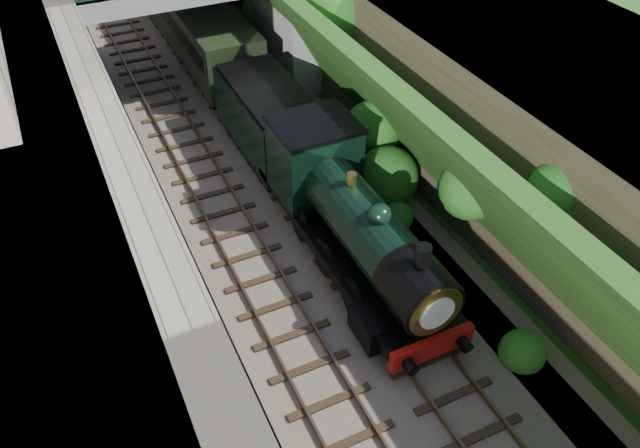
# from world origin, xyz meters

# --- Properties ---
(trackbed) EXTENTS (10.00, 90.00, 0.20)m
(trackbed) POSITION_xyz_m (0.00, 20.00, 0.10)
(trackbed) COLOR #473F38
(trackbed) RESTS_ON ground
(retaining_wall) EXTENTS (1.00, 90.00, 7.00)m
(retaining_wall) POSITION_xyz_m (-5.50, 20.00, 3.50)
(retaining_wall) COLOR #756B56
(retaining_wall) RESTS_ON ground
(street_plateau_right) EXTENTS (8.00, 90.00, 6.25)m
(street_plateau_right) POSITION_xyz_m (9.50, 20.00, 3.12)
(street_plateau_right) COLOR #262628
(street_plateau_right) RESTS_ON ground
(embankment_slope) EXTENTS (4.62, 90.00, 6.36)m
(embankment_slope) POSITION_xyz_m (4.94, 20.56, 2.68)
(embankment_slope) COLOR #1E4714
(embankment_slope) RESTS_ON ground
(track_left) EXTENTS (2.50, 90.00, 0.20)m
(track_left) POSITION_xyz_m (-2.00, 20.00, 0.25)
(track_left) COLOR black
(track_left) RESTS_ON trackbed
(track_right) EXTENTS (2.50, 90.00, 0.20)m
(track_right) POSITION_xyz_m (1.20, 20.00, 0.25)
(track_right) COLOR black
(track_right) RESTS_ON trackbed
(road_bridge) EXTENTS (16.00, 6.40, 7.25)m
(road_bridge) POSITION_xyz_m (0.94, 24.00, 4.08)
(road_bridge) COLOR gray
(road_bridge) RESTS_ON ground
(tree) EXTENTS (3.60, 3.80, 6.60)m
(tree) POSITION_xyz_m (5.91, 19.64, 4.65)
(tree) COLOR black
(tree) RESTS_ON ground
(locomotive) EXTENTS (3.10, 10.23, 3.83)m
(locomotive) POSITION_xyz_m (1.20, 9.49, 1.89)
(locomotive) COLOR black
(locomotive) RESTS_ON trackbed
(tender) EXTENTS (2.70, 6.00, 3.05)m
(tender) POSITION_xyz_m (1.20, 16.85, 1.62)
(tender) COLOR black
(tender) RESTS_ON trackbed
(coach_front) EXTENTS (2.90, 18.00, 3.70)m
(coach_front) POSITION_xyz_m (1.20, 29.45, 2.05)
(coach_front) COLOR black
(coach_front) RESTS_ON trackbed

